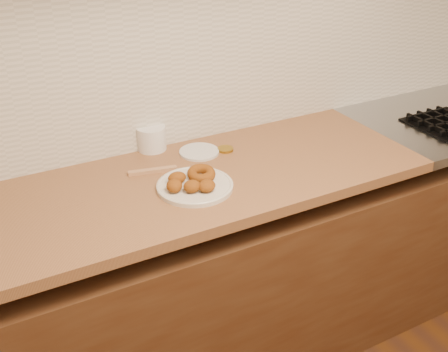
{
  "coord_description": "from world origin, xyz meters",
  "views": [
    {
      "loc": [
        -0.99,
        0.23,
        1.79
      ],
      "look_at": [
        -0.26,
        1.6,
        0.93
      ],
      "focal_mm": 42.0,
      "sensor_mm": 36.0,
      "label": 1
    }
  ],
  "objects": [
    {
      "name": "tub_lid",
      "position": [
        -0.24,
        1.85,
        0.9
      ],
      "size": [
        0.19,
        0.19,
        0.01
      ],
      "primitive_type": "cylinder",
      "rotation": [
        0.0,
        0.0,
        -0.28
      ],
      "color": "silver",
      "rests_on": "butcher_block"
    },
    {
      "name": "brass_jar_lid",
      "position": [
        -0.14,
        1.83,
        0.91
      ],
      "size": [
        0.07,
        0.07,
        0.01
      ],
      "primitive_type": "cylinder",
      "rotation": [
        0.0,
        0.0,
        0.18
      ],
      "color": "olive",
      "rests_on": "butcher_block"
    },
    {
      "name": "wall_back",
      "position": [
        0.0,
        2.0,
        1.35
      ],
      "size": [
        4.0,
        0.02,
        2.7
      ],
      "primitive_type": "cube",
      "color": "#B6AA8E",
      "rests_on": "ground"
    },
    {
      "name": "wooden_utensil",
      "position": [
        -0.45,
        1.79,
        0.91
      ],
      "size": [
        0.17,
        0.06,
        0.01
      ],
      "primitive_type": "cube",
      "rotation": [
        0.0,
        0.0,
        -0.21
      ],
      "color": "#AD7B52",
      "rests_on": "butcher_block"
    },
    {
      "name": "butcher_block",
      "position": [
        -0.65,
        1.69,
        0.88
      ],
      "size": [
        2.3,
        0.62,
        0.04
      ],
      "primitive_type": "cube",
      "color": "#91613A",
      "rests_on": "base_cabinet"
    },
    {
      "name": "backsplash",
      "position": [
        0.0,
        1.99,
        1.2
      ],
      "size": [
        3.6,
        0.02,
        0.6
      ],
      "primitive_type": "cube",
      "color": "beige",
      "rests_on": "wall_back"
    },
    {
      "name": "donut_plate",
      "position": [
        -0.36,
        1.62,
        0.91
      ],
      "size": [
        0.26,
        0.26,
        0.01
      ],
      "primitive_type": "cylinder",
      "color": "beige",
      "rests_on": "butcher_block"
    },
    {
      "name": "fried_dough_chunks",
      "position": [
        -0.4,
        1.6,
        0.93
      ],
      "size": [
        0.17,
        0.15,
        0.04
      ],
      "color": "brown",
      "rests_on": "donut_plate"
    },
    {
      "name": "ring_donut",
      "position": [
        -0.32,
        1.65,
        0.93
      ],
      "size": [
        0.1,
        0.1,
        0.04
      ],
      "primitive_type": "torus",
      "rotation": [
        0.1,
        0.0,
        0.03
      ],
      "color": "brown",
      "rests_on": "donut_plate"
    },
    {
      "name": "plastic_tub",
      "position": [
        -0.38,
        1.97,
        0.95
      ],
      "size": [
        0.12,
        0.12,
        0.09
      ],
      "primitive_type": "cylinder",
      "rotation": [
        0.0,
        0.0,
        0.07
      ],
      "color": "white",
      "rests_on": "butcher_block"
    },
    {
      "name": "base_cabinet",
      "position": [
        0.0,
        1.69,
        0.39
      ],
      "size": [
        3.6,
        0.6,
        0.77
      ],
      "primitive_type": "cube",
      "color": "#4F331D",
      "rests_on": "floor"
    }
  ]
}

